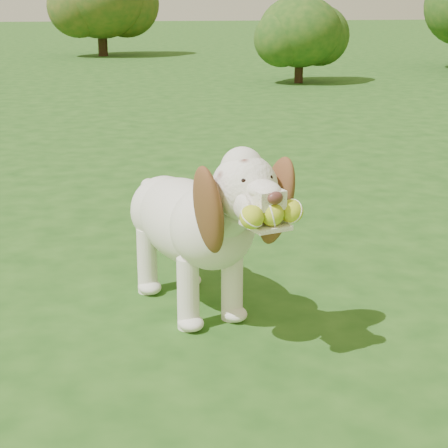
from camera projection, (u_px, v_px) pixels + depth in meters
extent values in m
plane|color=#1C4714|center=(273.00, 323.00, 2.98)|extent=(80.00, 80.00, 0.00)
ellipsoid|color=white|center=(186.00, 221.00, 3.06)|extent=(0.51, 0.71, 0.34)
ellipsoid|color=white|center=(212.00, 227.00, 2.84)|extent=(0.41, 0.41, 0.33)
ellipsoid|color=white|center=(165.00, 210.00, 3.25)|extent=(0.38, 0.38, 0.30)
cylinder|color=white|center=(228.00, 213.00, 2.71)|extent=(0.24, 0.30, 0.26)
sphere|color=white|center=(245.00, 187.00, 2.57)|extent=(0.29, 0.29, 0.23)
sphere|color=white|center=(242.00, 168.00, 2.57)|extent=(0.19, 0.19, 0.15)
cube|color=white|center=(264.00, 197.00, 2.46)|extent=(0.13, 0.16, 0.06)
ellipsoid|color=#592D28|center=(275.00, 198.00, 2.39)|extent=(0.06, 0.05, 0.04)
cube|color=white|center=(266.00, 225.00, 2.47)|extent=(0.16, 0.18, 0.02)
ellipsoid|color=brown|center=(208.00, 210.00, 2.54)|extent=(0.16, 0.24, 0.36)
ellipsoid|color=brown|center=(276.00, 201.00, 2.66)|extent=(0.18, 0.21, 0.36)
cylinder|color=white|center=(153.00, 194.00, 3.35)|extent=(0.10, 0.17, 0.13)
cylinder|color=white|center=(188.00, 293.00, 2.89)|extent=(0.11, 0.11, 0.29)
cylinder|color=white|center=(232.00, 285.00, 2.98)|extent=(0.11, 0.11, 0.29)
cylinder|color=white|center=(147.00, 261.00, 3.25)|extent=(0.11, 0.11, 0.29)
cylinder|color=white|center=(187.00, 254.00, 3.34)|extent=(0.11, 0.11, 0.29)
sphere|color=yellow|center=(252.00, 217.00, 2.39)|extent=(0.10, 0.10, 0.08)
sphere|color=yellow|center=(272.00, 214.00, 2.43)|extent=(0.10, 0.10, 0.08)
sphere|color=yellow|center=(291.00, 211.00, 2.46)|extent=(0.10, 0.10, 0.08)
cylinder|color=#382314|center=(103.00, 41.00, 16.45)|extent=(0.21, 0.21, 0.66)
cylinder|color=#382314|center=(299.00, 69.00, 11.28)|extent=(0.13, 0.13, 0.41)
ellipsoid|color=#1C4816|center=(300.00, 31.00, 11.12)|extent=(1.24, 1.24, 1.05)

